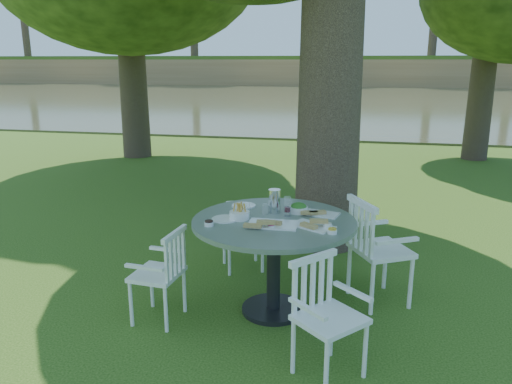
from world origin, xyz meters
TOP-DOWN VIEW (x-y plane):
  - ground at (0.00, 0.00)m, footprint 140.00×140.00m
  - table at (0.35, -0.71)m, footprint 1.40×1.40m
  - chair_ne at (1.19, -0.35)m, footprint 0.65×0.66m
  - chair_nw at (-0.10, 0.10)m, footprint 0.53×0.52m
  - chair_sw at (-0.51, -1.06)m, footprint 0.42×0.44m
  - chair_se at (0.84, -1.49)m, footprint 0.59×0.59m
  - tableware at (0.34, -0.64)m, footprint 1.08×0.76m
  - river at (0.00, 23.00)m, footprint 100.00×28.00m

SIDE VIEW (x-z plane):
  - ground at x=0.00m, z-range 0.00..0.00m
  - river at x=0.00m, z-range -0.06..0.06m
  - chair_nw at x=-0.10m, z-range 0.07..0.88m
  - chair_sw at x=-0.51m, z-range 0.07..0.89m
  - chair_se at x=0.84m, z-range 0.07..0.93m
  - chair_ne at x=1.19m, z-range 0.09..1.07m
  - table at x=0.35m, z-range 0.26..1.13m
  - tableware at x=0.34m, z-range 0.79..1.01m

